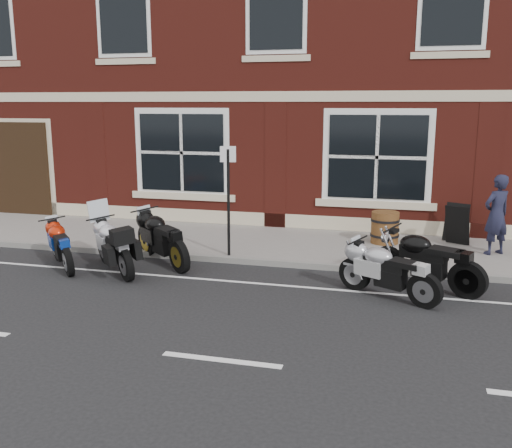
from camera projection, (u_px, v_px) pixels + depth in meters
The scene contains 13 objects.
ground at pixel (274, 288), 10.17m from camera, with size 80.00×80.00×0.00m, color black.
sidewalk at pixel (303, 245), 13.00m from camera, with size 30.00×3.00×0.12m, color slate.
kerb at pixel (289, 264), 11.50m from camera, with size 30.00×0.16×0.12m, color slate.
pub_building at pixel (345, 18), 18.86m from camera, with size 24.00×12.00×12.00m, color #5E1B14.
moto_touring_silver at pixel (115, 244), 11.15m from camera, with size 1.53×1.53×1.34m.
moto_sport_red at pixel (63, 243), 11.41m from camera, with size 1.36×1.46×0.85m.
moto_sport_black at pixel (163, 237), 11.66m from camera, with size 1.73×1.54×0.98m.
moto_sport_silver at pixel (387, 269), 9.59m from camera, with size 1.75×1.05×0.87m.
moto_naked_black at pixel (425, 258), 10.06m from camera, with size 1.98×1.11×0.97m.
pedestrian_left at pixel (496, 215), 11.86m from camera, with size 0.62×0.40×1.69m, color black.
a_board_sign at pixel (457, 224), 12.88m from camera, with size 0.53×0.36×0.89m, color black, non-canonical shape.
barrel_planter at pixel (385, 227), 12.91m from camera, with size 0.65×0.65×0.72m.
parking_sign at pixel (228, 193), 11.66m from camera, with size 0.32×0.10×2.27m.
Camera 1 is at (2.15, -9.47, 3.24)m, focal length 40.00 mm.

